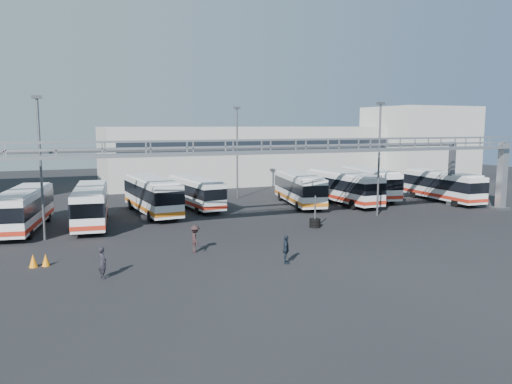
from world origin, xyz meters
name	(u,v)px	position (x,y,z in m)	size (l,w,h in m)	color
ground	(295,244)	(0.00, 0.00, 0.00)	(140.00, 140.00, 0.00)	black
gantry	(262,159)	(0.00, 5.87, 5.51)	(51.40, 5.15, 7.10)	gray
warehouse	(250,154)	(12.00, 38.00, 4.00)	(42.00, 14.00, 8.00)	#9E9E99
building_right	(419,143)	(38.00, 32.00, 5.50)	(14.00, 12.00, 11.00)	#B2B2AD
light_pole_left	(40,160)	(-16.00, 8.00, 5.73)	(0.70, 0.35, 10.21)	#4C4F54
light_pole_mid	(379,153)	(12.00, 7.00, 5.73)	(0.70, 0.35, 10.21)	#4C4F54
light_pole_back	(237,148)	(4.00, 22.00, 5.73)	(0.70, 0.35, 10.21)	#4C4F54
bus_1	(24,208)	(-17.41, 12.21, 1.79)	(4.42, 10.92, 3.24)	silver
bus_2	(91,204)	(-12.47, 12.18, 1.80)	(3.79, 10.92, 3.25)	silver
bus_3	(152,194)	(-6.83, 15.57, 1.89)	(3.40, 11.37, 3.41)	silver
bus_4	(195,192)	(-2.23, 17.29, 1.68)	(3.33, 10.19, 3.04)	silver
bus_6	(299,188)	(8.18, 15.09, 1.82)	(4.57, 11.13, 3.29)	silver
bus_7	(343,186)	(12.81, 14.10, 1.86)	(2.79, 11.12, 3.36)	silver
bus_8	(369,182)	(17.72, 16.44, 1.87)	(4.56, 11.39, 3.37)	silver
bus_9	(442,185)	(23.54, 11.29, 1.79)	(3.15, 10.77, 3.23)	silver
pedestrian_a	(102,263)	(-13.10, -3.01, 0.87)	(0.63, 0.41, 1.73)	black
pedestrian_c	(195,239)	(-7.01, 0.40, 0.90)	(1.16, 0.67, 1.79)	black
pedestrian_d	(286,250)	(-2.77, -4.22, 0.85)	(1.00, 0.42, 1.71)	black
cone_left	(33,261)	(-16.59, 0.74, 0.39)	(0.49, 0.49, 0.78)	orange
cone_right	(46,260)	(-15.92, 0.74, 0.36)	(0.46, 0.46, 0.73)	orange
tire_stack	(315,222)	(4.11, 4.50, 0.43)	(0.90, 0.90, 2.56)	black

